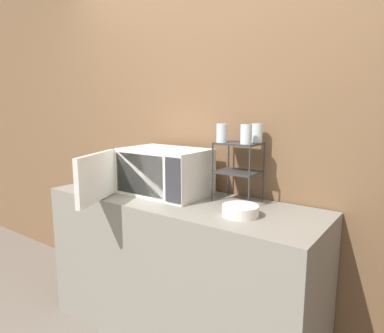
% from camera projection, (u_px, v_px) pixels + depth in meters
% --- Properties ---
extents(wall_back, '(8.00, 0.06, 2.60)m').
position_uv_depth(wall_back, '(209.00, 134.00, 2.32)').
color(wall_back, brown).
rests_on(wall_back, ground_plane).
extents(counter, '(1.79, 0.61, 0.92)m').
position_uv_depth(counter, '(178.00, 268.00, 2.19)').
color(counter, gray).
rests_on(counter, ground_plane).
extents(microwave, '(0.58, 0.77, 0.30)m').
position_uv_depth(microwave, '(161.00, 172.00, 2.21)').
color(microwave, silver).
rests_on(microwave, counter).
extents(dish_rack, '(0.25, 0.20, 0.36)m').
position_uv_depth(dish_rack, '(238.00, 159.00, 2.03)').
color(dish_rack, '#333333').
rests_on(dish_rack, counter).
extents(glass_front_left, '(0.06, 0.06, 0.11)m').
position_uv_depth(glass_front_left, '(222.00, 133.00, 2.00)').
color(glass_front_left, silver).
rests_on(glass_front_left, dish_rack).
extents(glass_back_right, '(0.06, 0.06, 0.11)m').
position_uv_depth(glass_back_right, '(257.00, 133.00, 2.00)').
color(glass_back_right, silver).
rests_on(glass_back_right, dish_rack).
extents(glass_front_right, '(0.06, 0.06, 0.11)m').
position_uv_depth(glass_front_right, '(246.00, 134.00, 1.91)').
color(glass_front_right, silver).
rests_on(glass_front_right, dish_rack).
extents(bowl, '(0.19, 0.19, 0.06)m').
position_uv_depth(bowl, '(240.00, 211.00, 1.78)').
color(bowl, silver).
rests_on(bowl, counter).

